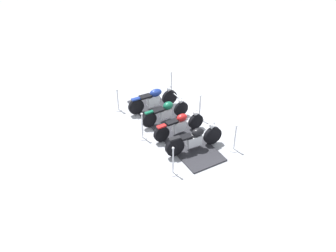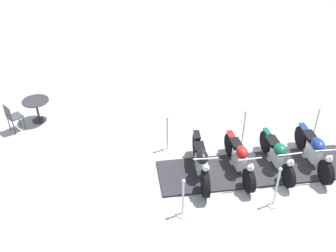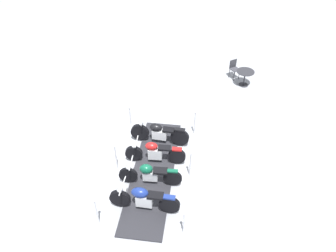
{
  "view_description": "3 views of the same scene",
  "coord_description": "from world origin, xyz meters",
  "px_view_note": "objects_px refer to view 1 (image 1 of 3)",
  "views": [
    {
      "loc": [
        11.72,
        3.56,
        8.75
      ],
      "look_at": [
        0.96,
        0.14,
        0.79
      ],
      "focal_mm": 41.0,
      "sensor_mm": 36.0,
      "label": 1
    },
    {
      "loc": [
        -3.2,
        7.76,
        6.9
      ],
      "look_at": [
        2.38,
        0.88,
        0.9
      ],
      "focal_mm": 41.21,
      "sensor_mm": 36.0,
      "label": 2
    },
    {
      "loc": [
        -4.15,
        -6.79,
        8.69
      ],
      "look_at": [
        1.37,
        1.03,
        0.77
      ],
      "focal_mm": 35.53,
      "sensor_mm": 36.0,
      "label": 3
    }
  ],
  "objects_px": {
    "stanchion_right_front": "(235,142)",
    "motorcycle_navy": "(154,99)",
    "motorcycle_black": "(195,139)",
    "stanchion_right_mid": "(200,112)",
    "motorcycle_maroon": "(180,125)",
    "motorcycle_forest": "(166,111)",
    "stanchion_left_mid": "(142,130)",
    "stanchion_left_front": "(173,165)",
    "stanchion_right_rear": "(171,87)",
    "stanchion_left_rear": "(118,103)"
  },
  "relations": [
    {
      "from": "stanchion_right_front",
      "to": "motorcycle_navy",
      "type": "bearing_deg",
      "value": -114.53
    },
    {
      "from": "motorcycle_black",
      "to": "stanchion_right_mid",
      "type": "height_order",
      "value": "stanchion_right_mid"
    },
    {
      "from": "motorcycle_maroon",
      "to": "motorcycle_forest",
      "type": "xyz_separation_m",
      "value": [
        -0.71,
        -0.76,
        0.02
      ]
    },
    {
      "from": "stanchion_left_mid",
      "to": "stanchion_left_front",
      "type": "bearing_deg",
      "value": 47.34
    },
    {
      "from": "motorcycle_forest",
      "to": "stanchion_left_mid",
      "type": "relative_size",
      "value": 1.47
    },
    {
      "from": "stanchion_left_mid",
      "to": "stanchion_right_rear",
      "type": "height_order",
      "value": "stanchion_right_rear"
    },
    {
      "from": "motorcycle_forest",
      "to": "stanchion_left_front",
      "type": "xyz_separation_m",
      "value": [
        2.86,
        1.16,
        -0.15
      ]
    },
    {
      "from": "motorcycle_black",
      "to": "stanchion_left_front",
      "type": "height_order",
      "value": "stanchion_left_front"
    },
    {
      "from": "motorcycle_maroon",
      "to": "stanchion_right_mid",
      "type": "bearing_deg",
      "value": 20.36
    },
    {
      "from": "stanchion_left_front",
      "to": "motorcycle_maroon",
      "type": "bearing_deg",
      "value": -169.52
    },
    {
      "from": "motorcycle_maroon",
      "to": "stanchion_left_mid",
      "type": "xyz_separation_m",
      "value": [
        0.61,
        -1.27,
        -0.1
      ]
    },
    {
      "from": "motorcycle_forest",
      "to": "stanchion_right_rear",
      "type": "distance_m",
      "value": 2.15
    },
    {
      "from": "motorcycle_navy",
      "to": "stanchion_right_mid",
      "type": "relative_size",
      "value": 1.45
    },
    {
      "from": "stanchion_left_mid",
      "to": "stanchion_right_front",
      "type": "relative_size",
      "value": 1.05
    },
    {
      "from": "stanchion_left_mid",
      "to": "stanchion_left_rear",
      "type": "height_order",
      "value": "stanchion_left_mid"
    },
    {
      "from": "stanchion_right_mid",
      "to": "stanchion_left_front",
      "type": "bearing_deg",
      "value": -1.21
    },
    {
      "from": "motorcycle_black",
      "to": "motorcycle_navy",
      "type": "bearing_deg",
      "value": 93.58
    },
    {
      "from": "stanchion_right_mid",
      "to": "stanchion_right_front",
      "type": "bearing_deg",
      "value": 47.34
    },
    {
      "from": "motorcycle_maroon",
      "to": "stanchion_left_front",
      "type": "distance_m",
      "value": 2.18
    },
    {
      "from": "motorcycle_forest",
      "to": "stanchion_right_front",
      "type": "xyz_separation_m",
      "value": [
        0.97,
        2.9,
        -0.17
      ]
    },
    {
      "from": "stanchion_left_rear",
      "to": "stanchion_right_front",
      "type": "xyz_separation_m",
      "value": [
        1.18,
        5.07,
        -0.02
      ]
    },
    {
      "from": "stanchion_right_mid",
      "to": "stanchion_right_front",
      "type": "xyz_separation_m",
      "value": [
        1.53,
        1.67,
        -0.01
      ]
    },
    {
      "from": "motorcycle_maroon",
      "to": "stanchion_left_mid",
      "type": "height_order",
      "value": "stanchion_left_mid"
    },
    {
      "from": "motorcycle_maroon",
      "to": "stanchion_right_front",
      "type": "xyz_separation_m",
      "value": [
        0.26,
        2.13,
        -0.15
      ]
    },
    {
      "from": "stanchion_left_mid",
      "to": "stanchion_left_rear",
      "type": "distance_m",
      "value": 2.26
    },
    {
      "from": "motorcycle_maroon",
      "to": "stanchion_right_mid",
      "type": "xyz_separation_m",
      "value": [
        -1.28,
        0.47,
        -0.14
      ]
    },
    {
      "from": "stanchion_left_rear",
      "to": "motorcycle_black",
      "type": "bearing_deg",
      "value": 66.2
    },
    {
      "from": "motorcycle_navy",
      "to": "stanchion_right_mid",
      "type": "bearing_deg",
      "value": -49.77
    },
    {
      "from": "motorcycle_forest",
      "to": "stanchion_right_mid",
      "type": "relative_size",
      "value": 1.45
    },
    {
      "from": "motorcycle_maroon",
      "to": "motorcycle_forest",
      "type": "bearing_deg",
      "value": 87.37
    },
    {
      "from": "motorcycle_forest",
      "to": "stanchion_right_mid",
      "type": "xyz_separation_m",
      "value": [
        -0.56,
        1.23,
        -0.16
      ]
    },
    {
      "from": "motorcycle_black",
      "to": "motorcycle_navy",
      "type": "relative_size",
      "value": 1.02
    },
    {
      "from": "stanchion_left_front",
      "to": "motorcycle_black",
      "type": "bearing_deg",
      "value": 165.44
    },
    {
      "from": "motorcycle_maroon",
      "to": "motorcycle_navy",
      "type": "bearing_deg",
      "value": 87.76
    },
    {
      "from": "stanchion_left_front",
      "to": "motorcycle_navy",
      "type": "bearing_deg",
      "value": -151.57
    },
    {
      "from": "motorcycle_maroon",
      "to": "stanchion_left_rear",
      "type": "height_order",
      "value": "stanchion_left_rear"
    },
    {
      "from": "motorcycle_maroon",
      "to": "motorcycle_forest",
      "type": "relative_size",
      "value": 1.03
    },
    {
      "from": "motorcycle_forest",
      "to": "stanchion_right_rear",
      "type": "height_order",
      "value": "stanchion_right_rear"
    },
    {
      "from": "motorcycle_navy",
      "to": "stanchion_left_rear",
      "type": "relative_size",
      "value": 1.67
    },
    {
      "from": "stanchion_left_mid",
      "to": "stanchion_left_front",
      "type": "relative_size",
      "value": 1.02
    },
    {
      "from": "stanchion_left_rear",
      "to": "stanchion_left_front",
      "type": "distance_m",
      "value": 4.53
    },
    {
      "from": "motorcycle_navy",
      "to": "stanchion_left_rear",
      "type": "bearing_deg",
      "value": 153.4
    },
    {
      "from": "motorcycle_navy",
      "to": "stanchion_right_front",
      "type": "xyz_separation_m",
      "value": [
        1.67,
        3.66,
        -0.18
      ]
    },
    {
      "from": "motorcycle_black",
      "to": "motorcycle_navy",
      "type": "height_order",
      "value": "motorcycle_black"
    },
    {
      "from": "motorcycle_forest",
      "to": "stanchion_right_front",
      "type": "relative_size",
      "value": 1.54
    },
    {
      "from": "stanchion_right_rear",
      "to": "motorcycle_maroon",
      "type": "bearing_deg",
      "value": 23.06
    },
    {
      "from": "stanchion_left_front",
      "to": "stanchion_right_front",
      "type": "xyz_separation_m",
      "value": [
        -1.89,
        1.74,
        -0.02
      ]
    },
    {
      "from": "stanchion_right_mid",
      "to": "stanchion_left_front",
      "type": "xyz_separation_m",
      "value": [
        3.42,
        -0.07,
        0.01
      ]
    },
    {
      "from": "stanchion_left_mid",
      "to": "stanchion_right_rear",
      "type": "relative_size",
      "value": 1.0
    },
    {
      "from": "motorcycle_forest",
      "to": "stanchion_left_front",
      "type": "relative_size",
      "value": 1.49
    }
  ]
}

